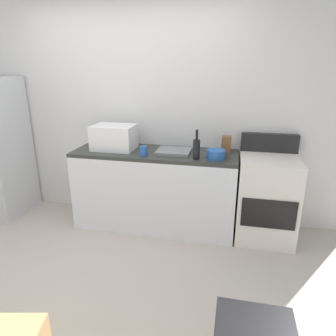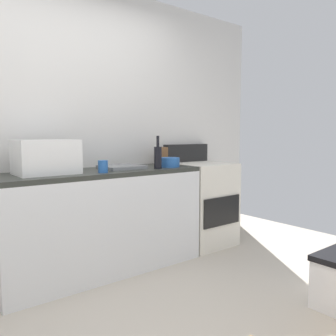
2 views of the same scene
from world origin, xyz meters
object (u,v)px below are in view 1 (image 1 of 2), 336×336
at_px(wine_bottle, 196,149).
at_px(coffee_mug, 144,151).
at_px(stove_oven, 266,197).
at_px(mixing_bowl, 216,154).
at_px(microwave, 114,137).
at_px(knife_block, 226,144).

xyz_separation_m(wine_bottle, coffee_mug, (-0.55, 0.01, -0.06)).
xyz_separation_m(stove_oven, mixing_bowl, (-0.55, -0.13, 0.48)).
bearing_deg(microwave, mixing_bowl, -6.52).
xyz_separation_m(coffee_mug, knife_block, (0.84, 0.31, 0.04)).
height_order(wine_bottle, mixing_bowl, wine_bottle).
bearing_deg(stove_oven, knife_block, 164.35).
xyz_separation_m(stove_oven, knife_block, (-0.46, 0.13, 0.52)).
bearing_deg(stove_oven, microwave, 179.99).
xyz_separation_m(microwave, wine_bottle, (0.95, -0.19, -0.03)).
bearing_deg(knife_block, microwave, -174.13).
xyz_separation_m(knife_block, mixing_bowl, (-0.09, -0.26, -0.04)).
height_order(stove_oven, coffee_mug, stove_oven).
distance_m(knife_block, mixing_bowl, 0.28).
relative_size(microwave, knife_block, 2.56).
distance_m(stove_oven, mixing_bowl, 0.74).
height_order(microwave, wine_bottle, wine_bottle).
relative_size(coffee_mug, knife_block, 0.56).
bearing_deg(stove_oven, mixing_bowl, -166.67).
height_order(stove_oven, microwave, microwave).
height_order(coffee_mug, mixing_bowl, coffee_mug).
height_order(wine_bottle, knife_block, wine_bottle).
bearing_deg(mixing_bowl, microwave, 173.48).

